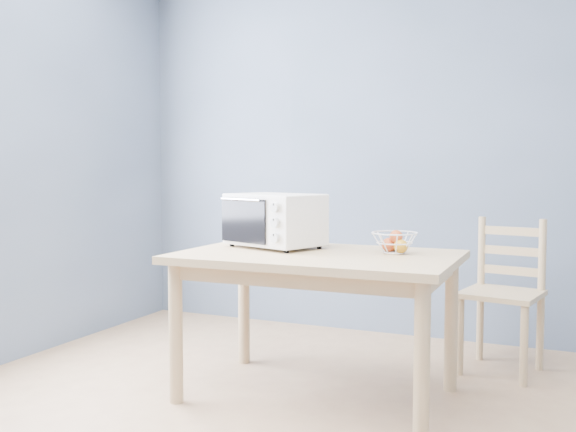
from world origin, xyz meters
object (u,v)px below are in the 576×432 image
at_px(dining_table, 317,273).
at_px(toaster_oven, 272,219).
at_px(dining_chair, 504,296).
at_px(fruit_basket, 395,242).

distance_m(dining_table, toaster_oven, 0.43).
xyz_separation_m(toaster_oven, dining_chair, (1.16, 0.70, -0.47)).
relative_size(dining_table, fruit_basket, 4.49).
relative_size(dining_table, toaster_oven, 2.38).
distance_m(dining_table, dining_chair, 1.21).
bearing_deg(toaster_oven, dining_table, -2.83).
relative_size(fruit_basket, dining_chair, 0.35).
bearing_deg(fruit_basket, dining_table, -158.00).
bearing_deg(fruit_basket, toaster_oven, -179.18).
xyz_separation_m(fruit_basket, dining_chair, (0.47, 0.69, -0.37)).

